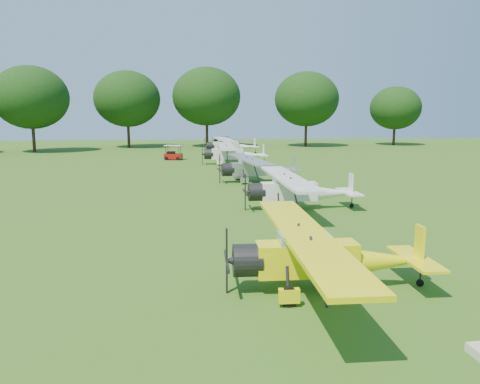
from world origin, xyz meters
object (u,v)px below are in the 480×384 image
object	(u,v)px
aircraft_4	(256,167)
aircraft_6	(229,144)
aircraft_7	(229,141)
golf_cart	(173,155)
aircraft_2	(322,253)
aircraft_5	(232,152)
aircraft_3	(297,188)

from	to	relation	value
aircraft_4	aircraft_6	size ratio (longest dim) A/B	0.91
aircraft_7	golf_cart	distance (m)	21.80
aircraft_6	aircraft_2	bearing A→B (deg)	-95.35
aircraft_5	aircraft_6	size ratio (longest dim) A/B	0.97
aircraft_2	aircraft_3	bearing A→B (deg)	81.53
aircraft_6	golf_cart	world-z (taller)	aircraft_6
aircraft_6	aircraft_7	bearing A→B (deg)	81.87
aircraft_7	golf_cart	world-z (taller)	aircraft_7
aircraft_2	golf_cart	distance (m)	42.74
aircraft_3	aircraft_6	size ratio (longest dim) A/B	0.90
aircraft_2	golf_cart	xyz separation A→B (m)	(-6.43, 42.24, -0.60)
aircraft_4	aircraft_7	world-z (taller)	aircraft_4
aircraft_7	golf_cart	bearing A→B (deg)	-108.80
aircraft_3	aircraft_4	xyz separation A→B (m)	(-0.89, 11.04, -0.00)
aircraft_7	aircraft_5	bearing A→B (deg)	-90.32
aircraft_4	aircraft_5	distance (m)	13.33
aircraft_6	golf_cart	size ratio (longest dim) A/B	5.16
aircraft_7	aircraft_3	bearing A→B (deg)	-86.71
aircraft_5	aircraft_7	size ratio (longest dim) A/B	1.23
aircraft_4	aircraft_6	distance (m)	25.78
aircraft_2	aircraft_6	world-z (taller)	aircraft_6
aircraft_2	aircraft_3	xyz separation A→B (m)	(1.93, 12.30, 0.02)
aircraft_2	aircraft_5	distance (m)	36.64
aircraft_5	aircraft_3	bearing A→B (deg)	-83.93
aircraft_3	aircraft_6	distance (m)	36.84
aircraft_2	golf_cart	bearing A→B (deg)	99.12
aircraft_3	aircraft_7	distance (m)	50.19
aircraft_5	aircraft_6	xyz separation A→B (m)	(0.62, 12.48, 0.03)
aircraft_5	golf_cart	distance (m)	8.69
aircraft_7	golf_cart	xyz separation A→B (m)	(-8.08, -20.24, -0.47)
aircraft_3	aircraft_7	bearing A→B (deg)	89.41
aircraft_3	aircraft_7	size ratio (longest dim) A/B	1.14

